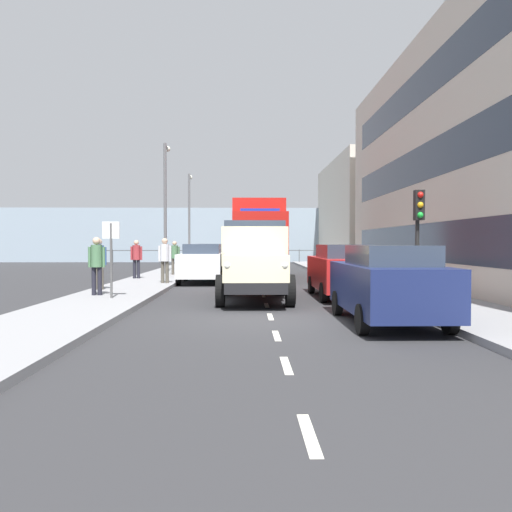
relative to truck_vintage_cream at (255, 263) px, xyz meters
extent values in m
plane|color=#2D2D30|center=(-0.32, -8.39, -1.18)|extent=(80.00, 80.00, 0.00)
cube|color=gray|center=(-5.11, -8.39, -1.10)|extent=(2.65, 42.51, 0.15)
cube|color=gray|center=(4.46, -8.39, -1.10)|extent=(2.65, 42.51, 0.15)
cube|color=silver|center=(-0.32, 10.87, -1.17)|extent=(0.12, 1.10, 0.01)
cube|color=silver|center=(-0.32, 8.16, -1.17)|extent=(0.12, 1.10, 0.01)
cube|color=silver|center=(-0.32, 5.76, -1.17)|extent=(0.12, 1.10, 0.01)
cube|color=silver|center=(-0.32, 3.22, -1.17)|extent=(0.12, 1.10, 0.01)
cube|color=silver|center=(-0.32, 0.94, -1.17)|extent=(0.12, 1.10, 0.01)
cube|color=silver|center=(-0.32, -1.78, -1.17)|extent=(0.12, 1.10, 0.01)
cube|color=silver|center=(-0.32, -4.39, -1.17)|extent=(0.12, 1.10, 0.01)
cube|color=silver|center=(-0.32, -6.62, -1.17)|extent=(0.12, 1.10, 0.01)
cube|color=silver|center=(-0.32, -9.34, -1.17)|extent=(0.12, 1.10, 0.01)
cube|color=silver|center=(-0.32, -12.13, -1.17)|extent=(0.12, 1.10, 0.01)
cube|color=silver|center=(-0.32, -15.09, -1.17)|extent=(0.12, 1.10, 0.01)
cube|color=silver|center=(-0.32, -17.38, -1.17)|extent=(0.12, 1.10, 0.01)
cube|color=silver|center=(-0.32, -20.04, -1.17)|extent=(0.12, 1.10, 0.01)
cube|color=silver|center=(-0.32, -22.84, -1.17)|extent=(0.12, 1.10, 0.01)
cube|color=silver|center=(-0.32, -25.11, -1.17)|extent=(0.12, 1.10, 0.01)
cube|color=silver|center=(-0.32, -27.42, -1.17)|extent=(0.12, 1.10, 0.01)
cube|color=#2D3847|center=(-6.46, -3.76, 0.62)|extent=(0.08, 21.07, 1.40)
cube|color=#2D3847|center=(-6.46, -3.76, 3.62)|extent=(0.08, 21.07, 1.40)
cube|color=#2D3847|center=(-6.46, -3.76, 6.62)|extent=(0.08, 21.07, 1.40)
cube|color=beige|center=(-10.77, -25.27, 2.88)|extent=(8.68, 14.79, 8.13)
cube|color=#8C9EAD|center=(-0.32, -32.64, 1.32)|extent=(80.00, 0.80, 5.00)
cylinder|color=#4C5156|center=(-14.32, -29.04, -0.58)|extent=(0.08, 0.08, 1.20)
cylinder|color=#4C5156|center=(-12.32, -29.04, -0.58)|extent=(0.08, 0.08, 1.20)
cylinder|color=#4C5156|center=(-10.32, -29.04, -0.58)|extent=(0.08, 0.08, 1.20)
cylinder|color=#4C5156|center=(-8.32, -29.04, -0.58)|extent=(0.08, 0.08, 1.20)
cylinder|color=#4C5156|center=(-6.32, -29.04, -0.58)|extent=(0.08, 0.08, 1.20)
cylinder|color=#4C5156|center=(-4.32, -29.04, -0.58)|extent=(0.08, 0.08, 1.20)
cylinder|color=#4C5156|center=(-2.32, -29.04, -0.58)|extent=(0.08, 0.08, 1.20)
cylinder|color=#4C5156|center=(-0.32, -29.04, -0.58)|extent=(0.08, 0.08, 1.20)
cylinder|color=#4C5156|center=(1.68, -29.04, -0.58)|extent=(0.08, 0.08, 1.20)
cylinder|color=#4C5156|center=(3.68, -29.04, -0.58)|extent=(0.08, 0.08, 1.20)
cylinder|color=#4C5156|center=(5.68, -29.04, -0.58)|extent=(0.08, 0.08, 1.20)
cylinder|color=#4C5156|center=(7.68, -29.04, -0.58)|extent=(0.08, 0.08, 1.20)
cylinder|color=#4C5156|center=(9.68, -29.04, -0.58)|extent=(0.08, 0.08, 1.20)
cylinder|color=#4C5156|center=(11.68, -29.04, -0.58)|extent=(0.08, 0.08, 1.20)
cylinder|color=#4C5156|center=(13.68, -29.04, -0.58)|extent=(0.08, 0.08, 1.20)
cube|color=#4C5156|center=(-0.32, -29.04, -0.06)|extent=(28.00, 0.08, 0.08)
cube|color=black|center=(0.00, -0.38, -0.58)|extent=(1.64, 5.60, 0.30)
cube|color=beige|center=(0.00, 1.47, -0.08)|extent=(1.72, 1.90, 0.70)
cube|color=silver|center=(0.00, 2.36, -0.11)|extent=(1.16, 0.08, 0.56)
sphere|color=white|center=(-0.74, 2.36, 0.02)|extent=(0.20, 0.20, 0.20)
sphere|color=white|center=(0.73, 2.36, 0.02)|extent=(0.20, 0.20, 0.20)
cube|color=beige|center=(0.00, -0.04, 0.50)|extent=(1.93, 1.34, 1.15)
cube|color=#2D3847|center=(0.00, -0.04, 0.97)|extent=(1.78, 1.23, 0.56)
cube|color=#2D2319|center=(0.00, -1.72, -0.35)|extent=(2.10, 2.80, 0.16)
cube|color=black|center=(-1.01, -1.72, -0.03)|extent=(0.08, 2.80, 0.56)
cube|color=black|center=(1.01, -1.72, -0.03)|extent=(0.08, 2.80, 0.56)
cylinder|color=black|center=(-0.97, 1.30, -0.73)|extent=(0.24, 0.90, 0.90)
cylinder|color=black|center=(0.97, 1.30, -0.73)|extent=(0.24, 0.90, 0.90)
cylinder|color=black|center=(-0.97, -1.92, -0.73)|extent=(0.24, 0.90, 0.90)
cylinder|color=black|center=(0.97, -1.92, -0.73)|extent=(0.24, 0.90, 0.90)
cube|color=red|center=(-0.36, -7.47, 0.64)|extent=(2.40, 2.21, 2.60)
cube|color=#2D3847|center=(-0.36, -7.47, 1.21)|extent=(2.20, 2.04, 0.80)
cube|color=#1933B2|center=(-0.36, -7.47, 2.04)|extent=(1.75, 0.20, 0.16)
cube|color=red|center=(-0.36, -11.47, 1.19)|extent=(2.50, 5.95, 3.00)
cube|color=black|center=(-0.36, -10.53, -0.48)|extent=(2.00, 8.07, 0.36)
cylinder|color=black|center=(-1.51, -7.56, -0.66)|extent=(0.28, 1.04, 1.04)
cylinder|color=black|center=(0.79, -7.56, -0.66)|extent=(0.28, 1.04, 1.04)
cylinder|color=black|center=(-1.51, -11.17, -0.66)|extent=(0.28, 1.04, 1.04)
cylinder|color=black|center=(0.79, -11.17, -0.66)|extent=(0.28, 1.04, 1.04)
cylinder|color=black|center=(-1.51, -13.29, -0.66)|extent=(0.28, 1.04, 1.04)
cylinder|color=black|center=(0.79, -13.29, -0.66)|extent=(0.28, 1.04, 1.04)
cube|color=navy|center=(-2.83, 4.33, -0.38)|extent=(1.79, 4.38, 1.00)
cube|color=#2D3847|center=(-2.83, 4.53, 0.33)|extent=(1.47, 2.41, 0.42)
cylinder|color=black|center=(-1.98, 2.98, -0.88)|extent=(0.18, 0.60, 0.60)
cylinder|color=black|center=(-3.68, 2.98, -0.88)|extent=(0.18, 0.60, 0.60)
cylinder|color=black|center=(-1.98, 5.69, -0.88)|extent=(0.18, 0.60, 0.60)
cylinder|color=black|center=(-3.68, 5.69, -0.88)|extent=(0.18, 0.60, 0.60)
cube|color=#B21E1E|center=(-2.83, -1.13, -0.38)|extent=(1.67, 4.59, 1.00)
cube|color=#2D3847|center=(-2.83, -0.93, 0.33)|extent=(1.37, 2.53, 0.42)
cylinder|color=black|center=(-2.04, -2.55, -0.88)|extent=(0.18, 0.60, 0.60)
cylinder|color=black|center=(-3.63, -2.55, -0.88)|extent=(0.18, 0.60, 0.60)
cylinder|color=black|center=(-2.04, 0.30, -0.88)|extent=(0.18, 0.60, 0.60)
cylinder|color=black|center=(-3.63, 0.30, -0.88)|extent=(0.18, 0.60, 0.60)
cube|color=white|center=(2.18, -7.32, -0.38)|extent=(1.88, 4.13, 1.00)
cube|color=#2D3847|center=(2.18, -7.52, 0.33)|extent=(1.54, 2.27, 0.42)
cylinder|color=black|center=(1.29, -6.04, -0.88)|extent=(0.18, 0.60, 0.60)
cylinder|color=black|center=(3.07, -6.04, -0.88)|extent=(0.18, 0.60, 0.60)
cylinder|color=black|center=(1.29, -8.60, -0.88)|extent=(0.18, 0.60, 0.60)
cylinder|color=black|center=(3.07, -8.60, -0.88)|extent=(0.18, 0.60, 0.60)
cube|color=#1E6670|center=(2.18, -13.46, -0.38)|extent=(1.71, 3.92, 1.00)
cube|color=#2D3847|center=(2.18, -13.66, 0.33)|extent=(1.40, 2.15, 0.42)
cylinder|color=black|center=(1.37, -12.24, -0.88)|extent=(0.18, 0.60, 0.60)
cylinder|color=black|center=(3.00, -12.24, -0.88)|extent=(0.18, 0.60, 0.60)
cylinder|color=black|center=(1.37, -14.67, -0.88)|extent=(0.18, 0.60, 0.60)
cylinder|color=black|center=(3.00, -14.67, -0.88)|extent=(0.18, 0.60, 0.60)
cylinder|color=black|center=(4.80, -0.56, -0.59)|extent=(0.14, 0.14, 0.87)
cylinder|color=black|center=(4.98, -0.56, -0.59)|extent=(0.14, 0.14, 0.87)
cylinder|color=#47724C|center=(4.89, -0.56, 0.19)|extent=(0.34, 0.34, 0.69)
cylinder|color=#47724C|center=(4.67, -0.56, 0.16)|extent=(0.09, 0.09, 0.64)
cylinder|color=#47724C|center=(5.11, -0.56, 0.16)|extent=(0.09, 0.09, 0.64)
sphere|color=tan|center=(4.89, -0.56, 0.65)|extent=(0.24, 0.24, 0.24)
cylinder|color=#4C473D|center=(5.28, -2.52, -0.60)|extent=(0.14, 0.14, 0.86)
cylinder|color=#4C473D|center=(5.46, -2.52, -0.60)|extent=(0.14, 0.14, 0.86)
cylinder|color=#2D4C8C|center=(5.37, -2.52, 0.17)|extent=(0.34, 0.34, 0.68)
cylinder|color=#2D4C8C|center=(5.15, -2.52, 0.13)|extent=(0.09, 0.09, 0.62)
cylinder|color=#2D4C8C|center=(5.59, -2.52, 0.13)|extent=(0.09, 0.09, 0.62)
sphere|color=tan|center=(5.37, -2.52, 0.62)|extent=(0.23, 0.23, 0.23)
cylinder|color=#4C473D|center=(3.45, -5.44, -0.59)|extent=(0.14, 0.14, 0.88)
cylinder|color=#4C473D|center=(3.63, -5.44, -0.59)|extent=(0.14, 0.14, 0.88)
cylinder|color=silver|center=(3.54, -5.44, 0.20)|extent=(0.34, 0.34, 0.70)
cylinder|color=silver|center=(3.32, -5.44, 0.16)|extent=(0.09, 0.09, 0.64)
cylinder|color=silver|center=(3.76, -5.44, 0.16)|extent=(0.09, 0.09, 0.64)
sphere|color=tan|center=(3.54, -5.44, 0.67)|extent=(0.24, 0.24, 0.24)
cylinder|color=black|center=(5.18, -8.20, -0.60)|extent=(0.14, 0.14, 0.85)
cylinder|color=black|center=(5.36, -8.20, -0.60)|extent=(0.14, 0.14, 0.85)
cylinder|color=maroon|center=(5.27, -8.20, 0.16)|extent=(0.34, 0.34, 0.67)
cylinder|color=maroon|center=(5.05, -8.20, 0.12)|extent=(0.09, 0.09, 0.62)
cylinder|color=maroon|center=(5.49, -8.20, 0.12)|extent=(0.09, 0.09, 0.62)
sphere|color=tan|center=(5.27, -8.20, 0.61)|extent=(0.23, 0.23, 0.23)
cylinder|color=#4C473D|center=(3.83, -11.04, -0.61)|extent=(0.14, 0.14, 0.83)
cylinder|color=#4C473D|center=(4.01, -11.04, -0.61)|extent=(0.14, 0.14, 0.83)
cylinder|color=#47724C|center=(3.92, -11.04, 0.13)|extent=(0.34, 0.34, 0.66)
cylinder|color=#47724C|center=(3.70, -11.04, 0.10)|extent=(0.09, 0.09, 0.61)
cylinder|color=#47724C|center=(4.14, -11.04, 0.10)|extent=(0.09, 0.09, 0.61)
sphere|color=tan|center=(3.92, -11.04, 0.57)|extent=(0.23, 0.23, 0.23)
cylinder|color=black|center=(-4.91, 0.02, 0.57)|extent=(0.12, 0.12, 3.20)
cube|color=black|center=(-4.91, 0.16, 1.72)|extent=(0.28, 0.24, 0.90)
sphere|color=red|center=(-4.91, 0.28, 2.02)|extent=(0.18, 0.18, 0.18)
sphere|color=orange|center=(-4.91, 0.28, 1.72)|extent=(0.18, 0.18, 0.18)
sphere|color=green|center=(-4.91, 0.28, 1.42)|extent=(0.18, 0.18, 0.18)
cylinder|color=#59595B|center=(4.53, -11.98, 2.41)|extent=(0.16, 0.16, 6.88)
cylinder|color=#59595B|center=(4.53, -12.43, 5.75)|extent=(0.10, 0.90, 0.10)
sphere|color=silver|center=(4.53, -12.88, 5.70)|extent=(0.32, 0.32, 0.32)
cylinder|color=#59595B|center=(4.45, -22.88, 2.33)|extent=(0.16, 0.16, 6.72)
cylinder|color=#59595B|center=(4.45, -23.33, 5.59)|extent=(0.10, 0.90, 0.10)
sphere|color=silver|center=(4.45, -23.78, 5.54)|extent=(0.32, 0.32, 0.32)
cylinder|color=#4C4C4C|center=(4.22, 0.29, 0.07)|extent=(0.07, 0.07, 2.20)
cube|color=silver|center=(4.22, 0.29, 0.97)|extent=(0.50, 0.04, 0.50)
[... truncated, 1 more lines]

